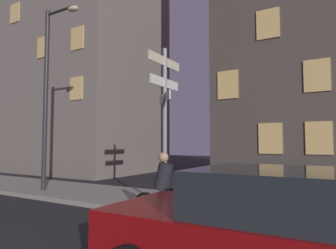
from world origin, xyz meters
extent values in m
cube|color=gray|center=(0.00, 6.62, 0.07)|extent=(40.00, 2.96, 0.14)
cylinder|color=gray|center=(1.08, 5.68, 2.24)|extent=(0.12, 0.12, 4.19)
cube|color=beige|center=(1.08, 5.68, 3.98)|extent=(0.03, 1.54, 0.24)
cube|color=white|center=(1.08, 5.68, 3.41)|extent=(0.03, 1.39, 0.24)
cube|color=beige|center=(1.08, 5.68, 3.02)|extent=(0.81, 0.81, 0.24)
cylinder|color=#2D2D30|center=(-4.15, 5.94, 3.42)|extent=(0.16, 0.16, 6.56)
cylinder|color=#2D2D30|center=(-3.48, 5.94, 6.55)|extent=(1.35, 0.10, 0.10)
ellipsoid|color=#F9E099|center=(-2.80, 5.94, 6.45)|extent=(0.44, 0.28, 0.20)
cube|color=maroon|center=(4.34, 2.72, 0.65)|extent=(4.05, 1.87, 0.60)
cube|color=#23282D|center=(4.59, 2.73, 1.22)|extent=(2.16, 1.71, 0.54)
cylinder|color=black|center=(3.00, 3.63, 0.32)|extent=(0.64, 0.23, 0.64)
sphere|color=#F9EFCC|center=(2.30, 2.08, 0.65)|extent=(0.16, 0.16, 0.16)
sphere|color=#F9EFCC|center=(2.29, 3.33, 0.65)|extent=(0.16, 0.16, 0.16)
torus|color=black|center=(2.41, 4.52, 0.36)|extent=(0.72, 0.07, 0.72)
torus|color=black|center=(1.31, 4.50, 0.36)|extent=(0.72, 0.07, 0.72)
cylinder|color=#1959A5|center=(1.86, 4.51, 0.61)|extent=(1.00, 0.06, 0.04)
cylinder|color=#26262D|center=(1.76, 4.51, 1.08)|extent=(0.46, 0.33, 0.61)
sphere|color=tan|center=(1.76, 4.51, 1.50)|extent=(0.22, 0.22, 0.22)
cylinder|color=black|center=(1.81, 4.60, 0.58)|extent=(0.34, 0.13, 0.55)
cylinder|color=black|center=(1.82, 4.42, 0.58)|extent=(0.34, 0.13, 0.55)
cube|color=slate|center=(-10.94, 13.23, 8.11)|extent=(11.25, 7.07, 16.21)
cube|color=#F2C672|center=(-6.72, 9.66, 4.64)|extent=(0.90, 0.06, 1.20)
cube|color=#F2C672|center=(-9.54, 9.66, 7.29)|extent=(0.90, 0.06, 1.20)
cube|color=#F2C672|center=(-6.72, 9.66, 7.29)|extent=(0.90, 0.06, 1.20)
cube|color=#F2C672|center=(-12.35, 9.66, 9.93)|extent=(0.90, 0.06, 1.20)
cube|color=#4C443D|center=(4.32, 14.23, 7.23)|extent=(8.50, 6.26, 14.47)
cube|color=#F2C672|center=(2.62, 11.07, 2.00)|extent=(0.90, 0.06, 1.20)
cube|color=#F2C672|center=(4.32, 11.07, 2.00)|extent=(0.90, 0.06, 1.20)
cube|color=#F2C672|center=(0.92, 11.07, 4.29)|extent=(0.90, 0.06, 1.20)
cube|color=#F2C672|center=(4.32, 11.07, 4.29)|extent=(0.90, 0.06, 1.20)
cube|color=#F2C672|center=(2.62, 11.07, 6.59)|extent=(0.90, 0.06, 1.20)
camera|label=1|loc=(5.18, -1.01, 1.79)|focal=31.98mm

